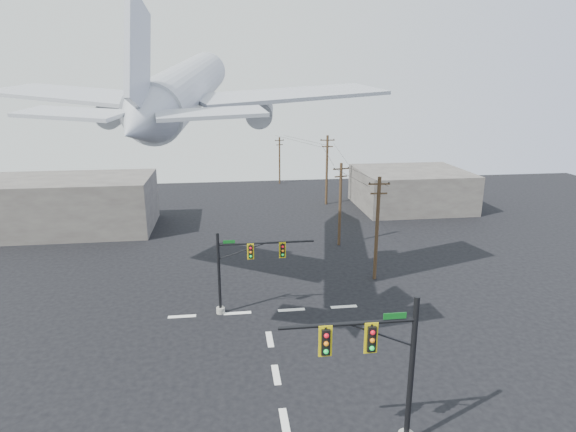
{
  "coord_description": "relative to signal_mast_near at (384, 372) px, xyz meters",
  "views": [
    {
      "loc": [
        -2.48,
        -20.22,
        16.47
      ],
      "look_at": [
        0.83,
        5.0,
        9.28
      ],
      "focal_mm": 30.0,
      "sensor_mm": 36.0,
      "label": 1
    }
  ],
  "objects": [
    {
      "name": "building_left",
      "position": [
        -24.2,
        37.27,
        -1.0
      ],
      "size": [
        18.0,
        10.0,
        6.0
      ],
      "primitive_type": "cube",
      "color": "slate",
      "rests_on": "ground"
    },
    {
      "name": "airliner",
      "position": [
        -9.28,
        18.8,
        11.91
      ],
      "size": [
        29.37,
        31.08,
        8.12
      ],
      "rotation": [
        0.0,
        -0.12,
        1.46
      ],
      "color": "#A1A5AD"
    },
    {
      "name": "ground",
      "position": [
        -4.2,
        2.27,
        -4.0
      ],
      "size": [
        120.0,
        120.0,
        0.0
      ],
      "primitive_type": "plane",
      "color": "black",
      "rests_on": "ground"
    },
    {
      "name": "lane_markings",
      "position": [
        -4.2,
        7.61,
        -3.99
      ],
      "size": [
        14.0,
        21.2,
        0.01
      ],
      "color": "white",
      "rests_on": "ground"
    },
    {
      "name": "utility_pole_a",
      "position": [
        5.7,
        19.17,
        0.67
      ],
      "size": [
        1.79,
        0.3,
        8.92
      ],
      "rotation": [
        0.0,
        0.0,
        -0.07
      ],
      "color": "#44301D",
      "rests_on": "ground"
    },
    {
      "name": "utility_pole_d",
      "position": [
        2.11,
        59.79,
        -0.01
      ],
      "size": [
        1.54,
        0.57,
        7.62
      ],
      "rotation": [
        0.0,
        0.0,
        0.3
      ],
      "color": "#44301D",
      "rests_on": "ground"
    },
    {
      "name": "power_lines",
      "position": [
        5.19,
        39.69,
        4.13
      ],
      "size": [
        6.38,
        40.62,
        0.48
      ],
      "color": "black"
    },
    {
      "name": "signal_mast_far",
      "position": [
        -5.88,
        14.42,
        -0.62
      ],
      "size": [
        7.17,
        0.68,
        6.17
      ],
      "color": "#98978A",
      "rests_on": "ground"
    },
    {
      "name": "building_right",
      "position": [
        17.8,
        42.27,
        -1.5
      ],
      "size": [
        14.0,
        12.0,
        5.0
      ],
      "primitive_type": "cube",
      "color": "slate",
      "rests_on": "ground"
    },
    {
      "name": "utility_pole_b",
      "position": [
        4.7,
        28.2,
        0.49
      ],
      "size": [
        1.72,
        0.49,
        8.58
      ],
      "rotation": [
        0.0,
        0.0,
        0.22
      ],
      "color": "#44301D",
      "rests_on": "ground"
    },
    {
      "name": "utility_pole_c",
      "position": [
        6.89,
        45.15,
        0.95
      ],
      "size": [
        1.94,
        0.32,
        9.44
      ],
      "rotation": [
        0.0,
        0.0,
        -0.06
      ],
      "color": "#44301D",
      "rests_on": "ground"
    },
    {
      "name": "signal_mast_near",
      "position": [
        0.0,
        0.0,
        0.0
      ],
      "size": [
        6.39,
        0.83,
        7.53
      ],
      "color": "#98978A",
      "rests_on": "ground"
    }
  ]
}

